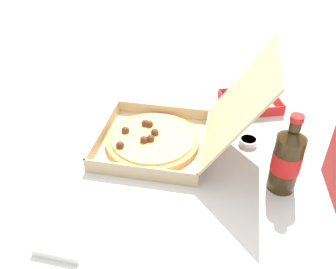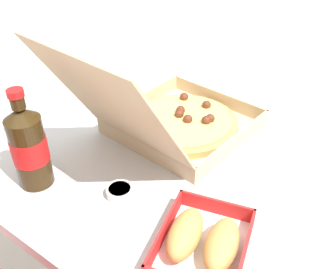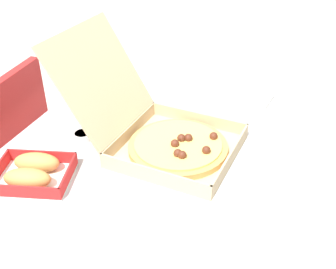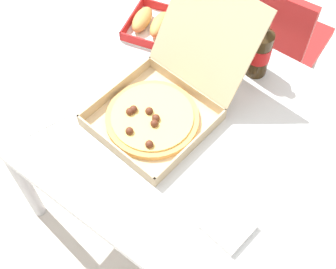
{
  "view_description": "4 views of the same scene",
  "coord_description": "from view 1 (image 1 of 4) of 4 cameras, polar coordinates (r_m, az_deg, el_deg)",
  "views": [
    {
      "loc": [
        0.79,
        0.08,
        1.4
      ],
      "look_at": [
        -0.06,
        -0.01,
        0.77
      ],
      "focal_mm": 39.26,
      "sensor_mm": 36.0,
      "label": 1
    },
    {
      "loc": [
        -0.53,
        0.64,
        1.27
      ],
      "look_at": [
        -0.07,
        0.0,
        0.73
      ],
      "focal_mm": 40.91,
      "sensor_mm": 36.0,
      "label": 2
    },
    {
      "loc": [
        -0.97,
        -0.36,
        1.39
      ],
      "look_at": [
        -0.08,
        -0.03,
        0.76
      ],
      "focal_mm": 44.11,
      "sensor_mm": 36.0,
      "label": 3
    },
    {
      "loc": [
        0.44,
        -0.66,
        1.85
      ],
      "look_at": [
        -0.0,
        -0.07,
        0.72
      ],
      "focal_mm": 49.06,
      "sensor_mm": 36.0,
      "label": 4
    }
  ],
  "objects": [
    {
      "name": "dining_table",
      "position": [
        1.11,
        0.3,
        -7.6
      ],
      "size": [
        1.12,
        0.84,
        0.71
      ],
      "color": "silver",
      "rests_on": "ground_plane"
    },
    {
      "name": "napkin_pile",
      "position": [
        0.89,
        -15.62,
        -15.09
      ],
      "size": [
        0.12,
        0.12,
        0.02
      ],
      "primitive_type": "cube",
      "rotation": [
        0.0,
        0.0,
        -0.11
      ],
      "color": "white",
      "rests_on": "dining_table"
    },
    {
      "name": "cola_bottle",
      "position": [
        0.96,
        17.97,
        -3.66
      ],
      "size": [
        0.07,
        0.07,
        0.22
      ],
      "color": "#33230F",
      "rests_on": "dining_table"
    },
    {
      "name": "dipping_sauce_cup",
      "position": [
        1.13,
        12.36,
        -1.02
      ],
      "size": [
        0.06,
        0.06,
        0.02
      ],
      "color": "white",
      "rests_on": "dining_table"
    },
    {
      "name": "pizza_box_open",
      "position": [
        1.08,
        -0.29,
        0.02
      ],
      "size": [
        0.35,
        0.5,
        0.31
      ],
      "color": "tan",
      "rests_on": "dining_table"
    },
    {
      "name": "bread_side_box",
      "position": [
        1.3,
        12.68,
        5.11
      ],
      "size": [
        0.19,
        0.22,
        0.06
      ],
      "color": "white",
      "rests_on": "dining_table"
    },
    {
      "name": "paper_menu",
      "position": [
        1.41,
        -7.23,
        7.29
      ],
      "size": [
        0.25,
        0.21,
        0.0
      ],
      "primitive_type": "cube",
      "rotation": [
        0.0,
        0.0,
        -0.33
      ],
      "color": "white",
      "rests_on": "dining_table"
    }
  ]
}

